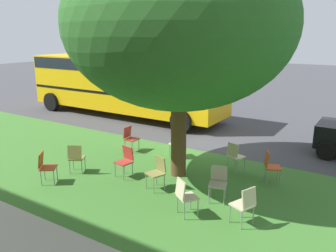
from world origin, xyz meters
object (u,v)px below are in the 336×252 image
Objects in this scene: chair_2 at (235,155)px; chair_3 at (157,170)px; chair_6 at (45,165)px; chair_8 at (185,194)px; chair_9 at (245,203)px; chair_0 at (76,156)px; chair_5 at (125,159)px; chair_10 at (178,143)px; school_bus at (124,80)px; chair_4 at (218,181)px; chair_7 at (270,164)px; chair_1 at (130,137)px; street_tree at (180,25)px.

chair_3 is at bearing 60.49° from chair_2.
chair_6 and chair_8 have the same top height.
chair_8 is 1.31m from chair_9.
chair_0 is 1.00× the size of chair_8.
chair_3 is 1.00× the size of chair_5.
chair_3 is 2.46m from chair_10.
chair_9 is 1.00× the size of chair_10.
school_bus reaches higher than chair_8.
chair_0 is at bearing 8.53° from chair_4.
chair_2 is 0.08× the size of school_bus.
school_bus reaches higher than chair_7.
school_bus is at bearing -45.31° from chair_3.
chair_5 is (-1.27, 1.82, 0.00)m from chair_1.
chair_6 is (2.78, 1.33, 0.00)m from chair_3.
street_tree is 4.37m from chair_8.
chair_0 is 2.40m from chair_1.
chair_2 is 8.54m from school_bus.
chair_4 is at bearing 138.65° from chair_10.
chair_3 and chair_5 have the same top height.
chair_2 and chair_9 have the same top height.
chair_4 is 1.00× the size of chair_7.
chair_5 and chair_9 have the same top height.
chair_9 is (-0.19, 2.51, 0.00)m from chair_7.
chair_3 is (-0.02, 1.11, -3.69)m from street_tree.
chair_6 is 1.00× the size of chair_9.
chair_0 is 1.00× the size of chair_5.
street_tree reaches higher than chair_9.
chair_1 is 1.78m from chair_10.
chair_6 is 4.19m from chair_10.
chair_3 is 1.00× the size of chair_8.
chair_9 is at bearing 147.98° from street_tree.
street_tree reaches higher than school_bus.
chair_7 and chair_10 have the same top height.
street_tree is 7.34× the size of chair_10.
chair_4 is 0.08× the size of school_bus.
chair_0 is 1.00× the size of chair_7.
chair_3 is 1.64m from chair_4.
chair_4 is (-4.13, 1.77, 0.00)m from chair_1.
chair_0 and chair_6 have the same top height.
chair_7 is 9.64m from school_bus.
chair_9 is (-0.95, 0.76, 0.00)m from chair_4.
chair_1 is 5.68m from chair_9.
street_tree is 5.22m from chair_6.
chair_9 is at bearing -171.32° from chair_6.
school_bus is at bearing -37.54° from chair_4.
chair_2 is at bearing -138.75° from street_tree.
chair_8 is at bearing 14.50° from chair_9.
chair_5 is at bearing 26.40° from chair_7.
chair_1 is 1.00× the size of chair_5.
chair_10 is (2.06, -3.18, 0.00)m from chair_8.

